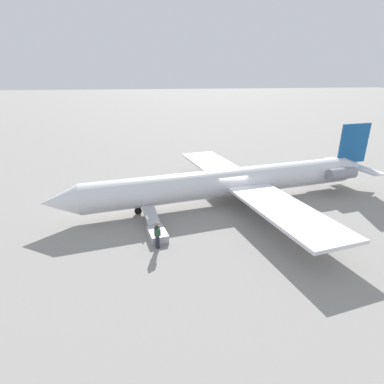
{
  "coord_description": "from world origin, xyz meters",
  "views": [
    {
      "loc": [
        8.59,
        22.15,
        9.82
      ],
      "look_at": [
        3.46,
        1.08,
        1.59
      ],
      "focal_mm": 28.0,
      "sensor_mm": 36.0,
      "label": 1
    }
  ],
  "objects": [
    {
      "name": "passenger",
      "position": [
        6.84,
        5.99,
        1.0
      ],
      "size": [
        0.36,
        0.55,
        1.74
      ],
      "rotation": [
        0.0,
        0.0,
        -1.48
      ],
      "color": "#23232D",
      "rests_on": "ground"
    },
    {
      "name": "boarding_stairs",
      "position": [
        6.72,
        4.34,
        0.36
      ],
      "size": [
        1.4,
        4.09,
        1.56
      ],
      "rotation": [
        0.0,
        0.0,
        -1.48
      ],
      "color": "#B2B2B7",
      "rests_on": "ground"
    },
    {
      "name": "ground_plane",
      "position": [
        0.0,
        0.0,
        0.0
      ],
      "size": [
        600.0,
        600.0,
        0.0
      ],
      "primitive_type": "plane",
      "color": "gray"
    },
    {
      "name": "airplane_main",
      "position": [
        -0.86,
        -0.08,
        1.79
      ],
      "size": [
        29.21,
        22.39,
        5.99
      ],
      "rotation": [
        0.0,
        0.0,
        0.09
      ],
      "color": "silver",
      "rests_on": "ground"
    }
  ]
}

